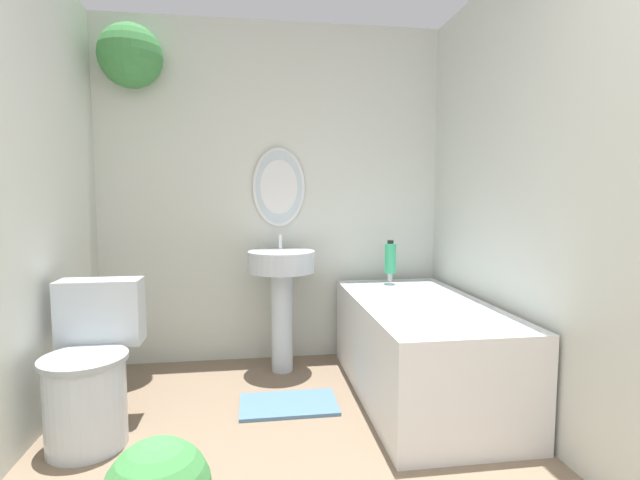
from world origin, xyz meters
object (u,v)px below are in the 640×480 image
object	(u,v)px
bathtub	(420,346)
shampoo_bottle	(390,258)
toilet	(91,373)
pedestal_sink	(282,282)

from	to	relation	value
bathtub	shampoo_bottle	size ratio (longest dim) A/B	6.35
bathtub	toilet	bearing A→B (deg)	-172.10
pedestal_sink	shampoo_bottle	distance (m)	0.78
toilet	shampoo_bottle	distance (m)	1.96
pedestal_sink	shampoo_bottle	world-z (taller)	pedestal_sink
pedestal_sink	bathtub	size ratio (longest dim) A/B	0.63
pedestal_sink	shampoo_bottle	size ratio (longest dim) A/B	4.00
toilet	shampoo_bottle	xyz separation A→B (m)	(1.74, 0.80, 0.43)
toilet	bathtub	world-z (taller)	toilet
toilet	bathtub	bearing A→B (deg)	7.90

